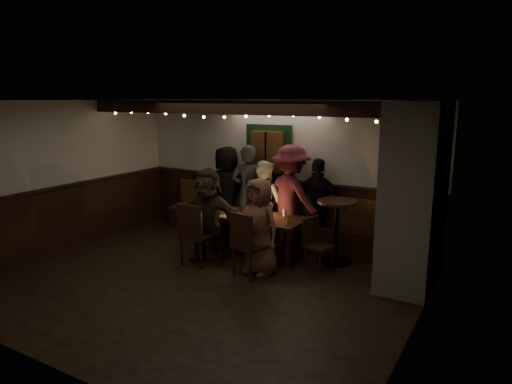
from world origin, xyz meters
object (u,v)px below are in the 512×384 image
Objects in this scene: person_a at (227,191)px; chair_near_right at (246,241)px; person_g at (259,226)px; chair_end at (315,240)px; person_c at (264,203)px; person_e at (318,205)px; dining_table at (250,219)px; high_top at (337,223)px; person_b at (248,193)px; chair_near_left at (194,231)px; person_f at (208,216)px; person_d at (291,197)px.

chair_near_right is at bearing 127.16° from person_a.
chair_end is at bearing 52.17° from person_g.
person_e reaches higher than person_c.
dining_table is 1.24× the size of person_c.
person_e reaches higher than high_top.
person_e is (0.92, 0.77, 0.19)m from dining_table.
chair_near_right is 1.92m from person_b.
chair_end is at bearing 163.31° from person_c.
person_g reaches higher than chair_near_right.
person_c is at bearing 166.96° from person_a.
chair_near_left is at bearing 71.27° from person_b.
person_f is (-1.80, -1.03, 0.12)m from high_top.
person_e is at bearing 110.06° from chair_end.
person_c reaches higher than chair_near_left.
dining_table is 0.79m from person_f.
high_top is 1.51m from person_c.
chair_end is 0.93m from person_g.
person_b is at bearing 89.29° from chair_near_left.
chair_near_left reaches higher than chair_near_right.
chair_near_left is 0.66× the size of person_c.
person_b reaches higher than chair_near_left.
dining_table is 0.89m from person_g.
person_f is 0.96m from person_g.
person_c reaches higher than chair_end.
person_e is at bearing 140.87° from high_top.
chair_near_right is 1.58m from high_top.
person_g is (0.08, 0.24, 0.18)m from chair_near_right.
person_a reaches higher than person_g.
person_a reaches higher than dining_table.
chair_near_left is 1.02× the size of chair_near_right.
person_a is 0.96× the size of person_b.
person_g reaches higher than chair_near_left.
high_top is 1.34m from person_g.
person_a is 1.12× the size of person_f.
person_c reaches higher than high_top.
person_g is at bearing 111.87° from person_d.
person_b is at bearing 122.92° from dining_table.
chair_near_left is (-0.48, -0.93, -0.05)m from dining_table.
person_a is (-2.22, 0.86, 0.40)m from chair_end.
person_g is at bearing -2.70° from person_f.
person_b reaches higher than dining_table.
person_e is (1.91, -0.00, -0.05)m from person_a.
person_b reaches higher than person_c.
chair_near_right is 0.97× the size of high_top.
person_b is 1.21× the size of person_g.
person_f reaches higher than person_g.
person_a is (-1.47, 1.69, 0.31)m from chair_near_right.
person_a is at bearing 158.86° from chair_end.
person_c is at bearing 109.91° from chair_near_right.
person_b is at bearing 169.44° from high_top.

